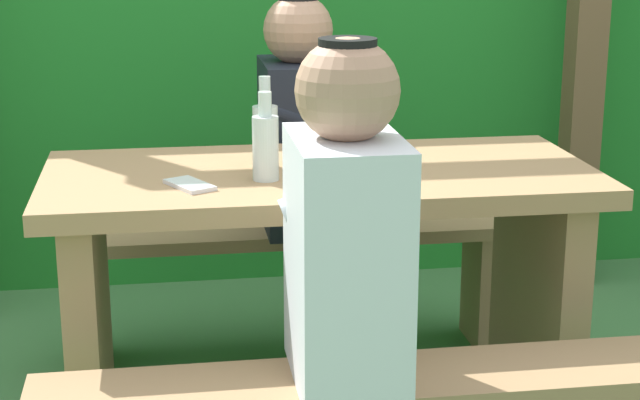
# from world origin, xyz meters

# --- Properties ---
(hedge_backdrop) EXTENTS (6.40, 0.70, 2.05)m
(hedge_backdrop) POSITION_xyz_m (0.00, 1.63, 1.03)
(hedge_backdrop) COLOR #207A26
(hedge_backdrop) RESTS_ON ground_plane
(pergola_post_right) EXTENTS (0.12, 0.12, 2.08)m
(pergola_post_right) POSITION_xyz_m (1.14, 1.06, 1.04)
(pergola_post_right) COLOR brown
(pergola_post_right) RESTS_ON ground_plane
(picnic_table) EXTENTS (1.40, 0.64, 0.75)m
(picnic_table) POSITION_xyz_m (0.00, 0.00, 0.51)
(picnic_table) COLOR #9E7A51
(picnic_table) RESTS_ON ground_plane
(bench_far) EXTENTS (1.40, 0.24, 0.43)m
(bench_far) POSITION_xyz_m (0.00, 0.55, 0.31)
(bench_far) COLOR #9E7A51
(bench_far) RESTS_ON ground_plane
(person_white_shirt) EXTENTS (0.25, 0.35, 0.72)m
(person_white_shirt) POSITION_xyz_m (-0.03, -0.55, 0.76)
(person_white_shirt) COLOR silver
(person_white_shirt) RESTS_ON bench_near
(person_black_coat) EXTENTS (0.25, 0.35, 0.72)m
(person_black_coat) POSITION_xyz_m (0.02, 0.55, 0.76)
(person_black_coat) COLOR black
(person_black_coat) RESTS_ON bench_far
(drinking_glass) EXTENTS (0.08, 0.08, 0.08)m
(drinking_glass) POSITION_xyz_m (0.11, -0.13, 0.78)
(drinking_glass) COLOR silver
(drinking_glass) RESTS_ON picnic_table
(bottle_left) EXTENTS (0.06, 0.06, 0.22)m
(bottle_left) POSITION_xyz_m (-0.15, -0.09, 0.83)
(bottle_left) COLOR silver
(bottle_left) RESTS_ON picnic_table
(bottle_right) EXTENTS (0.06, 0.06, 0.24)m
(bottle_right) POSITION_xyz_m (-0.14, 0.04, 0.84)
(bottle_right) COLOR silver
(bottle_right) RESTS_ON picnic_table
(cell_phone) EXTENTS (0.13, 0.16, 0.01)m
(cell_phone) POSITION_xyz_m (-0.33, -0.13, 0.75)
(cell_phone) COLOR silver
(cell_phone) RESTS_ON picnic_table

